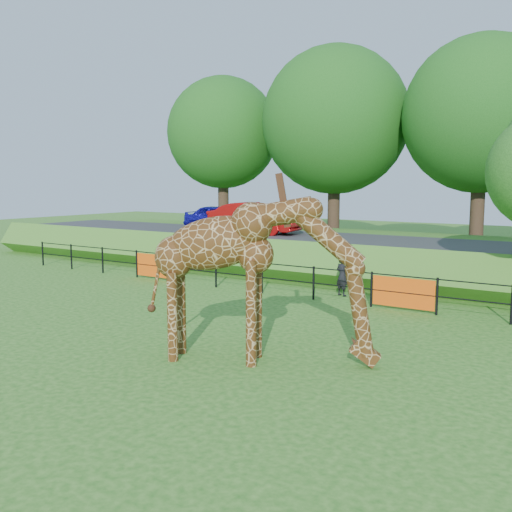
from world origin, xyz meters
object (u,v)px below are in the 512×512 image
object	(u,v)px
giraffe	(261,280)
visitor	(342,276)
car_red	(254,218)
car_blue	(221,218)

from	to	relation	value
giraffe	visitor	bearing A→B (deg)	79.45
giraffe	car_red	size ratio (longest dim) A/B	1.14
car_red	visitor	xyz separation A→B (m)	(6.72, -4.78, -1.46)
giraffe	visitor	size ratio (longest dim) A/B	3.66
car_red	visitor	bearing A→B (deg)	-131.88
car_blue	visitor	world-z (taller)	car_blue
visitor	car_red	bearing A→B (deg)	-16.34
giraffe	visitor	distance (m)	7.73
car_blue	car_red	world-z (taller)	car_red
giraffe	car_blue	bearing A→B (deg)	107.36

